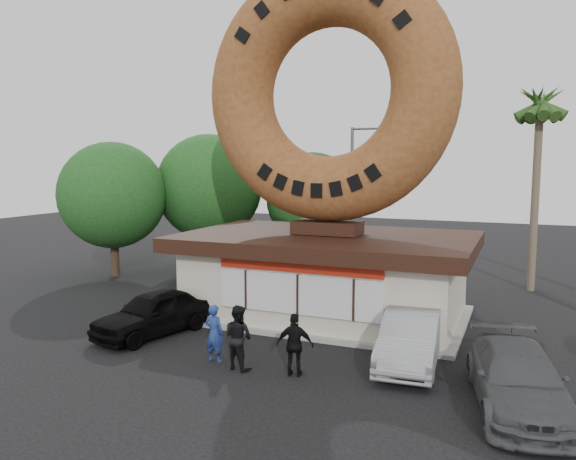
% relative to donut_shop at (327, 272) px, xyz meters
% --- Properties ---
extents(ground, '(90.00, 90.00, 0.00)m').
position_rel_donut_shop_xyz_m(ground, '(0.00, -5.98, -1.77)').
color(ground, black).
rests_on(ground, ground).
extents(donut_shop, '(11.20, 7.20, 3.80)m').
position_rel_donut_shop_xyz_m(donut_shop, '(0.00, 0.00, 0.00)').
color(donut_shop, beige).
rests_on(donut_shop, ground).
extents(giant_donut, '(9.82, 2.50, 9.82)m').
position_rel_donut_shop_xyz_m(giant_donut, '(0.00, 0.02, 6.94)').
color(giant_donut, '#985F2C').
rests_on(giant_donut, donut_shop).
extents(tree_west, '(6.00, 6.00, 7.65)m').
position_rel_donut_shop_xyz_m(tree_west, '(-9.50, 7.02, 2.87)').
color(tree_west, '#473321').
rests_on(tree_west, ground).
extents(tree_mid, '(5.20, 5.20, 6.63)m').
position_rel_donut_shop_xyz_m(tree_mid, '(-4.00, 9.02, 2.25)').
color(tree_mid, '#473321').
rests_on(tree_mid, ground).
extents(tree_far, '(5.60, 5.60, 7.14)m').
position_rel_donut_shop_xyz_m(tree_far, '(-13.00, 3.02, 2.56)').
color(tree_far, '#473321').
rests_on(tree_far, ground).
extents(palm_near, '(2.60, 2.60, 9.75)m').
position_rel_donut_shop_xyz_m(palm_near, '(7.50, 8.02, 6.65)').
color(palm_near, '#726651').
rests_on(palm_near, ground).
extents(street_lamp, '(2.11, 0.20, 8.00)m').
position_rel_donut_shop_xyz_m(street_lamp, '(-1.86, 10.02, 2.72)').
color(street_lamp, '#59595E').
rests_on(street_lamp, ground).
extents(person_left, '(0.69, 0.49, 1.79)m').
position_rel_donut_shop_xyz_m(person_left, '(-1.49, -6.19, -0.87)').
color(person_left, navy).
rests_on(person_left, ground).
extents(person_center, '(1.08, 0.93, 1.92)m').
position_rel_donut_shop_xyz_m(person_center, '(-0.55, -6.42, -0.80)').
color(person_center, black).
rests_on(person_center, ground).
extents(person_right, '(1.14, 0.66, 1.83)m').
position_rel_donut_shop_xyz_m(person_right, '(1.21, -6.28, -0.85)').
color(person_right, black).
rests_on(person_right, ground).
extents(car_black, '(2.95, 4.92, 1.57)m').
position_rel_donut_shop_xyz_m(car_black, '(-4.86, -4.65, -0.98)').
color(car_black, black).
rests_on(car_black, ground).
extents(car_silver, '(2.01, 4.81, 1.55)m').
position_rel_donut_shop_xyz_m(car_silver, '(4.06, -4.00, -0.99)').
color(car_silver, '#A0A1A5').
rests_on(car_silver, ground).
extents(car_grey, '(3.07, 5.49, 1.50)m').
position_rel_donut_shop_xyz_m(car_grey, '(7.11, -6.08, -1.01)').
color(car_grey, '#505355').
rests_on(car_grey, ground).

